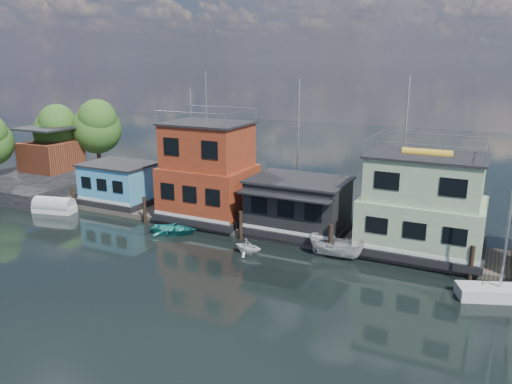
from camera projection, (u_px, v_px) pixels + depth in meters
The scene contains 14 objects.
ground at pixel (227, 301), 27.95m from camera, with size 160.00×160.00×0.00m, color black.
dock at pixel (304, 233), 38.29m from camera, with size 48.00×5.00×0.40m, color #595147.
houseboat_blue at pixel (120, 183), 45.48m from camera, with size 6.40×4.90×3.66m.
houseboat_red at pixel (208, 173), 40.92m from camera, with size 7.40×5.90×11.86m.
houseboat_dark at pixel (298, 205), 37.91m from camera, with size 7.40×6.10×4.06m.
houseboat_green at pixel (422, 205), 33.78m from camera, with size 8.40×5.90×7.03m.
pilings at pixel (286, 233), 35.77m from camera, with size 42.28×0.28×2.20m.
background_masts at pixel (388, 157), 40.06m from camera, with size 36.40×0.16×12.00m.
shore at pixel (52, 150), 53.89m from camera, with size 12.40×15.72×8.24m.
dinghy_white at pixel (248, 246), 34.66m from camera, with size 1.82×2.11×1.11m, color white.
motorboat at pixel (336, 247), 33.90m from camera, with size 1.53×4.06×1.57m, color silver.
tarp_runabout at pixel (54, 206), 44.06m from camera, with size 3.92×2.23×1.50m.
day_sailer at pixel (499, 292), 28.17m from camera, with size 4.80×3.06×7.20m.
dinghy_teal at pixel (174, 229), 38.73m from camera, with size 2.56×3.58×0.74m, color teal.
Camera 1 is at (12.75, -22.05, 13.16)m, focal length 35.00 mm.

